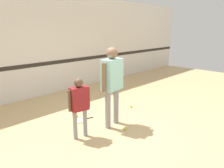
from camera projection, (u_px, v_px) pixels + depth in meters
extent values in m
plane|color=tan|center=(114.00, 127.00, 4.85)|extent=(16.00, 16.00, 0.00)
cube|color=silver|center=(36.00, 46.00, 6.68)|extent=(16.00, 0.06, 3.20)
cube|color=#2D2823|center=(38.00, 65.00, 6.80)|extent=(16.00, 0.01, 0.12)
cylinder|color=gray|center=(108.00, 110.00, 4.73)|extent=(0.12, 0.12, 0.84)
cylinder|color=gray|center=(116.00, 106.00, 4.99)|extent=(0.12, 0.12, 0.84)
cube|color=#99D8D1|center=(112.00, 74.00, 4.67)|extent=(0.53, 0.35, 0.67)
sphere|color=brown|center=(112.00, 53.00, 4.55)|extent=(0.25, 0.25, 0.25)
cylinder|color=brown|center=(104.00, 77.00, 4.44)|extent=(0.09, 0.09, 0.60)
cylinder|color=brown|center=(119.00, 73.00, 4.90)|extent=(0.09, 0.09, 0.60)
cylinder|color=gray|center=(75.00, 125.00, 4.29)|extent=(0.09, 0.09, 0.59)
cylinder|color=gray|center=(85.00, 122.00, 4.41)|extent=(0.09, 0.09, 0.59)
cube|color=maroon|center=(79.00, 99.00, 4.21)|extent=(0.37, 0.25, 0.47)
sphere|color=brown|center=(79.00, 83.00, 4.13)|extent=(0.17, 0.17, 0.17)
cylinder|color=brown|center=(70.00, 101.00, 4.10)|extent=(0.06, 0.06, 0.42)
cylinder|color=brown|center=(88.00, 97.00, 4.33)|extent=(0.06, 0.06, 0.42)
torus|color=#C6D838|center=(79.00, 120.00, 5.19)|extent=(0.38, 0.38, 0.02)
cylinder|color=silver|center=(79.00, 120.00, 5.19)|extent=(0.27, 0.27, 0.01)
cylinder|color=black|center=(89.00, 118.00, 5.31)|extent=(0.21, 0.08, 0.02)
sphere|color=black|center=(93.00, 117.00, 5.37)|extent=(0.03, 0.03, 0.03)
sphere|color=#CCE038|center=(125.00, 128.00, 4.72)|extent=(0.07, 0.07, 0.07)
sphere|color=#CCE038|center=(77.00, 116.00, 5.40)|extent=(0.07, 0.07, 0.07)
sphere|color=#CCE038|center=(131.00, 106.00, 6.04)|extent=(0.07, 0.07, 0.07)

